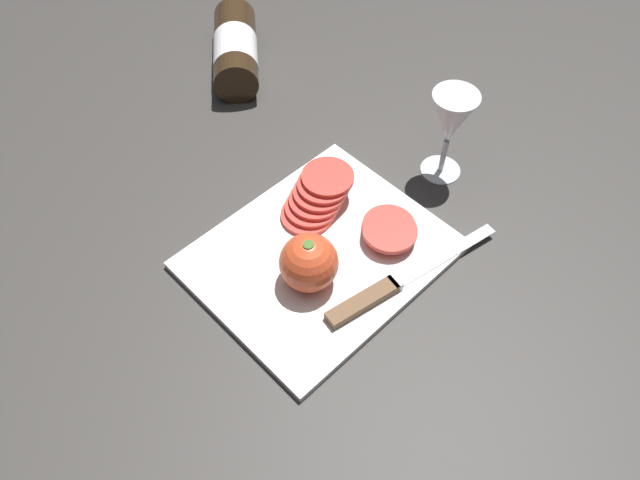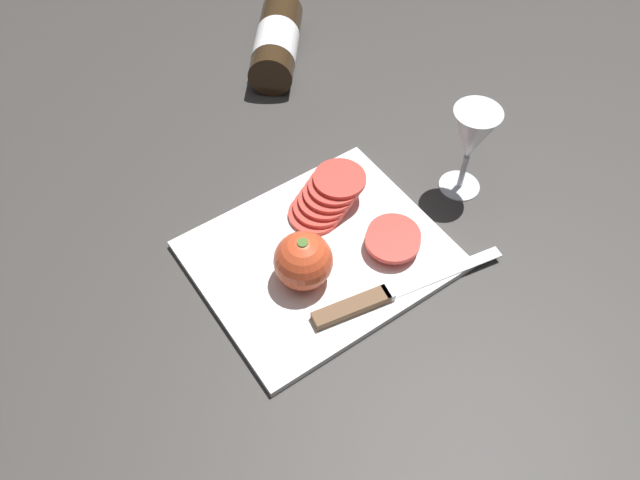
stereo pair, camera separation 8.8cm
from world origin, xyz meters
TOP-DOWN VIEW (x-y plane):
  - ground_plane at (0.00, 0.00)m, footprint 3.00×3.00m
  - cutting_board at (-0.01, 0.02)m, footprint 0.35×0.29m
  - wine_bottle at (0.20, 0.46)m, footprint 0.25×0.29m
  - wine_glass at (0.26, 0.01)m, footprint 0.07×0.07m
  - whole_tomato at (-0.05, 0.00)m, footprint 0.08×0.08m
  - knife at (-0.00, -0.08)m, footprint 0.29×0.07m
  - tomato_slice_stack_near at (0.09, -0.02)m, footprint 0.10×0.09m
  - tomato_slice_stack_far at (0.05, 0.09)m, footprint 0.13×0.09m

SIDE VIEW (x-z plane):
  - ground_plane at x=0.00m, z-range 0.00..0.00m
  - cutting_board at x=-0.01m, z-range 0.00..0.01m
  - knife at x=0.00m, z-range 0.01..0.03m
  - tomato_slice_stack_near at x=0.09m, z-range 0.01..0.03m
  - tomato_slice_stack_far at x=0.05m, z-range 0.01..0.06m
  - wine_bottle at x=0.20m, z-range 0.00..0.08m
  - whole_tomato at x=-0.05m, z-range 0.01..0.09m
  - wine_glass at x=0.26m, z-range 0.03..0.18m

